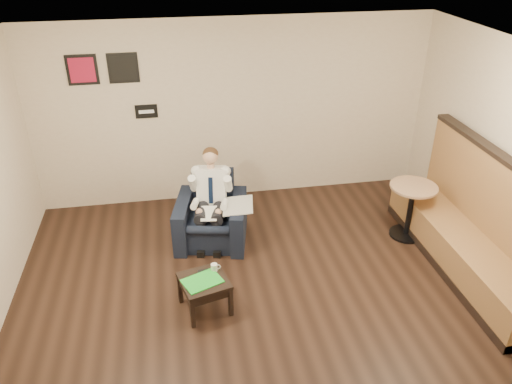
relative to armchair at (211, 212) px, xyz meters
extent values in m
plane|color=black|center=(0.52, -1.72, -0.45)|extent=(6.00, 6.00, 0.00)
cube|color=beige|center=(0.52, 1.28, 0.95)|extent=(6.00, 0.02, 2.80)
cube|color=white|center=(0.52, -1.72, 2.35)|extent=(6.00, 6.00, 0.02)
cube|color=black|center=(-0.78, 1.26, 1.05)|extent=(0.32, 0.02, 0.20)
cube|color=#AD1536|center=(-1.58, 1.26, 1.70)|extent=(0.42, 0.03, 0.42)
cube|color=black|center=(-1.03, 1.26, 1.70)|extent=(0.42, 0.03, 0.42)
cube|color=black|center=(0.00, 0.00, 0.00)|extent=(1.11, 1.11, 0.91)
cube|color=white|center=(-0.04, -0.21, 0.10)|extent=(0.25, 0.32, 0.01)
cube|color=silver|center=(0.35, -0.17, 0.16)|extent=(0.47, 0.55, 0.01)
cube|color=black|center=(-0.22, -1.40, -0.25)|extent=(0.62, 0.62, 0.42)
cube|color=green|center=(-0.24, -1.43, -0.03)|extent=(0.50, 0.44, 0.01)
cylinder|color=white|center=(-0.09, -1.25, 0.01)|extent=(0.09, 0.09, 0.09)
cube|color=black|center=(-0.21, -1.25, -0.03)|extent=(0.13, 0.08, 0.01)
cube|color=brown|center=(3.11, -1.18, 0.30)|extent=(0.70, 2.95, 1.51)
cylinder|color=#A17657|center=(2.74, -0.38, -0.06)|extent=(0.68, 0.68, 0.80)
camera|label=1|loc=(-0.42, -5.86, 3.54)|focal=35.00mm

